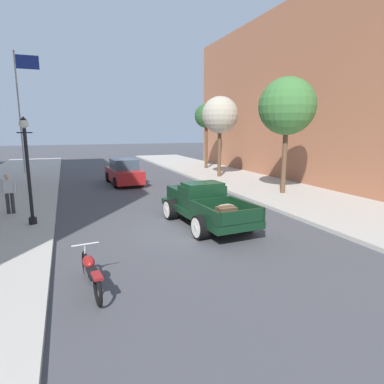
{
  "coord_description": "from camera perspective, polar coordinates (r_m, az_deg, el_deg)",
  "views": [
    {
      "loc": [
        -3.94,
        -10.62,
        3.57
      ],
      "look_at": [
        0.83,
        1.9,
        1.0
      ],
      "focal_mm": 30.86,
      "sensor_mm": 36.0,
      "label": 1
    }
  ],
  "objects": [
    {
      "name": "car_background_red",
      "position": [
        22.04,
        -11.69,
        3.33
      ],
      "size": [
        2.05,
        4.39,
        1.65
      ],
      "color": "#AD1E1E",
      "rests_on": "ground"
    },
    {
      "name": "street_tree_nearest",
      "position": [
        18.34,
        16.11,
        13.98
      ],
      "size": [
        2.96,
        2.96,
        6.06
      ],
      "color": "brown",
      "rests_on": "sidewalk_right"
    },
    {
      "name": "flagpole",
      "position": [
        29.05,
        -27.37,
        14.03
      ],
      "size": [
        1.74,
        0.16,
        9.16
      ],
      "color": "#B2B2B7",
      "rests_on": "sidewalk_left"
    },
    {
      "name": "motorcycle_parked",
      "position": [
        7.86,
        -17.08,
        -13.1
      ],
      "size": [
        0.62,
        2.11,
        0.93
      ],
      "color": "black",
      "rests_on": "ground"
    },
    {
      "name": "sidewalk_right",
      "position": [
        15.82,
        24.99,
        -2.94
      ],
      "size": [
        5.5,
        64.0,
        0.15
      ],
      "primitive_type": "cube",
      "color": "#B7B2A8",
      "rests_on": "ground"
    },
    {
      "name": "building_right_storefront",
      "position": [
        27.71,
        26.16,
        14.51
      ],
      "size": [
        12.0,
        28.0,
        11.7
      ],
      "primitive_type": "cube",
      "color": "#A86647",
      "rests_on": "ground"
    },
    {
      "name": "ground_plane",
      "position": [
        11.88,
        -0.49,
        -6.63
      ],
      "size": [
        140.0,
        140.0,
        0.0
      ],
      "primitive_type": "plane",
      "color": "#47474C"
    },
    {
      "name": "street_lamp_near",
      "position": [
        13.07,
        -26.56,
        4.52
      ],
      "size": [
        0.5,
        0.32,
        3.85
      ],
      "color": "black",
      "rests_on": "sidewalk_left"
    },
    {
      "name": "pedestrian_sidewalk_left",
      "position": [
        15.33,
        -29.07,
        0.15
      ],
      "size": [
        0.53,
        0.22,
        1.65
      ],
      "color": "#333338",
      "rests_on": "sidewalk_left"
    },
    {
      "name": "street_tree_third",
      "position": [
        29.25,
        2.5,
        12.85
      ],
      "size": [
        2.04,
        2.04,
        5.54
      ],
      "color": "brown",
      "rests_on": "sidewalk_right"
    },
    {
      "name": "hotrod_truck_dark_green",
      "position": [
        12.54,
        1.93,
        -2.12
      ],
      "size": [
        2.41,
        5.03,
        1.58
      ],
      "color": "black",
      "rests_on": "ground"
    },
    {
      "name": "street_tree_second",
      "position": [
        24.11,
        4.86,
        13.05
      ],
      "size": [
        2.6,
        2.6,
        5.69
      ],
      "color": "brown",
      "rests_on": "sidewalk_right"
    }
  ]
}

